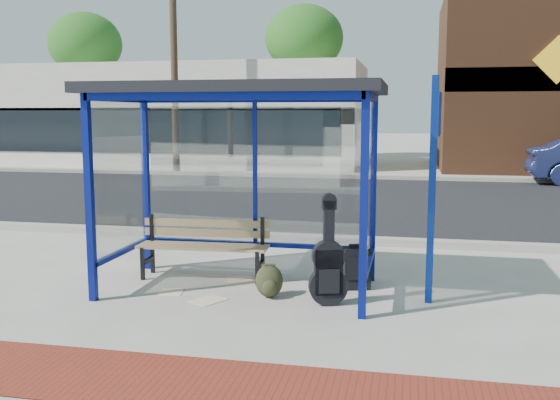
% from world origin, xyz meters
% --- Properties ---
extents(ground, '(120.00, 120.00, 0.00)m').
position_xyz_m(ground, '(0.00, 0.00, 0.00)').
color(ground, '#B2ADA0').
rests_on(ground, ground).
extents(brick_paver_strip, '(60.00, 1.00, 0.01)m').
position_xyz_m(brick_paver_strip, '(0.00, -2.60, 0.01)').
color(brick_paver_strip, maroon).
rests_on(brick_paver_strip, ground).
extents(curb_near, '(60.00, 0.25, 0.12)m').
position_xyz_m(curb_near, '(0.00, 2.90, 0.06)').
color(curb_near, gray).
rests_on(curb_near, ground).
extents(street_asphalt, '(60.00, 10.00, 0.00)m').
position_xyz_m(street_asphalt, '(0.00, 8.00, 0.00)').
color(street_asphalt, black).
rests_on(street_asphalt, ground).
extents(curb_far, '(60.00, 0.25, 0.12)m').
position_xyz_m(curb_far, '(0.00, 13.10, 0.06)').
color(curb_far, gray).
rests_on(curb_far, ground).
extents(far_sidewalk, '(60.00, 4.00, 0.01)m').
position_xyz_m(far_sidewalk, '(0.00, 15.00, 0.00)').
color(far_sidewalk, '#B2ADA0').
rests_on(far_sidewalk, ground).
extents(bus_shelter, '(3.30, 1.80, 2.42)m').
position_xyz_m(bus_shelter, '(0.00, 0.07, 2.07)').
color(bus_shelter, navy).
rests_on(bus_shelter, ground).
extents(storefront_white, '(18.00, 6.04, 4.00)m').
position_xyz_m(storefront_white, '(-9.00, 17.99, 2.00)').
color(storefront_white, silver).
rests_on(storefront_white, ground).
extents(tree_left, '(3.60, 3.60, 7.03)m').
position_xyz_m(tree_left, '(-14.00, 22.00, 5.45)').
color(tree_left, '#4C3826').
rests_on(tree_left, ground).
extents(tree_mid, '(3.60, 3.60, 7.03)m').
position_xyz_m(tree_mid, '(-3.00, 22.00, 5.45)').
color(tree_mid, '#4C3826').
rests_on(tree_mid, ground).
extents(utility_pole_west, '(1.60, 0.24, 8.00)m').
position_xyz_m(utility_pole_west, '(-6.00, 13.40, 4.11)').
color(utility_pole_west, '#4C3826').
rests_on(utility_pole_west, ground).
extents(bench, '(1.68, 0.48, 0.78)m').
position_xyz_m(bench, '(-0.60, 0.46, 0.44)').
color(bench, black).
rests_on(bench, ground).
extents(guitar_bag, '(0.44, 0.24, 1.16)m').
position_xyz_m(guitar_bag, '(1.10, -0.38, 0.43)').
color(guitar_bag, black).
rests_on(guitar_bag, ground).
extents(suitcase, '(0.35, 0.28, 0.55)m').
position_xyz_m(suitcase, '(1.35, 0.33, 0.25)').
color(suitcase, black).
rests_on(suitcase, ground).
extents(backpack, '(0.37, 0.35, 0.38)m').
position_xyz_m(backpack, '(0.40, -0.22, 0.18)').
color(backpack, '#292C18').
rests_on(backpack, ground).
extents(sign_post, '(0.12, 0.31, 2.49)m').
position_xyz_m(sign_post, '(2.19, -0.05, 1.40)').
color(sign_post, navy).
rests_on(sign_post, ground).
extents(newspaper_a, '(0.33, 0.39, 0.01)m').
position_xyz_m(newspaper_a, '(-0.76, -0.28, 0.00)').
color(newspaper_a, white).
rests_on(newspaper_a, ground).
extents(newspaper_b, '(0.44, 0.47, 0.01)m').
position_xyz_m(newspaper_b, '(-0.24, -0.50, 0.00)').
color(newspaper_b, white).
rests_on(newspaper_b, ground).
extents(newspaper_c, '(0.44, 0.48, 0.01)m').
position_xyz_m(newspaper_c, '(-0.11, 0.40, 0.00)').
color(newspaper_c, white).
rests_on(newspaper_c, ground).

